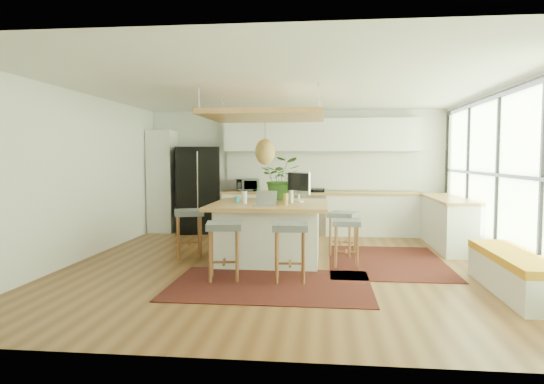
# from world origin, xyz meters

# --- Properties ---
(floor) EXTENTS (7.00, 7.00, 0.00)m
(floor) POSITION_xyz_m (0.00, 0.00, 0.00)
(floor) COLOR brown
(floor) RESTS_ON ground
(ceiling) EXTENTS (7.00, 7.00, 0.00)m
(ceiling) POSITION_xyz_m (0.00, 0.00, 2.70)
(ceiling) COLOR white
(ceiling) RESTS_ON ground
(wall_back) EXTENTS (6.50, 0.00, 6.50)m
(wall_back) POSITION_xyz_m (0.00, 3.50, 1.35)
(wall_back) COLOR white
(wall_back) RESTS_ON ground
(wall_front) EXTENTS (6.50, 0.00, 6.50)m
(wall_front) POSITION_xyz_m (0.00, -3.50, 1.35)
(wall_front) COLOR white
(wall_front) RESTS_ON ground
(wall_left) EXTENTS (0.00, 7.00, 7.00)m
(wall_left) POSITION_xyz_m (-3.25, 0.00, 1.35)
(wall_left) COLOR white
(wall_left) RESTS_ON ground
(wall_right) EXTENTS (0.00, 7.00, 7.00)m
(wall_right) POSITION_xyz_m (3.25, 0.00, 1.35)
(wall_right) COLOR white
(wall_right) RESTS_ON ground
(window_wall) EXTENTS (0.10, 6.20, 2.60)m
(window_wall) POSITION_xyz_m (3.22, 0.00, 1.40)
(window_wall) COLOR black
(window_wall) RESTS_ON wall_right
(pantry) EXTENTS (0.55, 0.60, 2.25)m
(pantry) POSITION_xyz_m (-2.95, 3.18, 1.12)
(pantry) COLOR white
(pantry) RESTS_ON floor
(back_counter_base) EXTENTS (4.20, 0.60, 0.88)m
(back_counter_base) POSITION_xyz_m (0.55, 3.18, 0.44)
(back_counter_base) COLOR white
(back_counter_base) RESTS_ON floor
(back_counter_top) EXTENTS (4.24, 0.64, 0.05)m
(back_counter_top) POSITION_xyz_m (0.55, 3.18, 0.90)
(back_counter_top) COLOR #A6743B
(back_counter_top) RESTS_ON back_counter_base
(backsplash) EXTENTS (4.20, 0.02, 0.80)m
(backsplash) POSITION_xyz_m (0.55, 3.48, 1.35)
(backsplash) COLOR white
(backsplash) RESTS_ON wall_back
(upper_cabinets) EXTENTS (4.20, 0.34, 0.70)m
(upper_cabinets) POSITION_xyz_m (0.55, 3.32, 2.15)
(upper_cabinets) COLOR white
(upper_cabinets) RESTS_ON wall_back
(range) EXTENTS (0.76, 0.62, 1.00)m
(range) POSITION_xyz_m (0.30, 3.18, 0.50)
(range) COLOR #A5A5AA
(range) RESTS_ON floor
(right_counter_base) EXTENTS (0.60, 2.50, 0.88)m
(right_counter_base) POSITION_xyz_m (2.93, 2.00, 0.44)
(right_counter_base) COLOR white
(right_counter_base) RESTS_ON floor
(right_counter_top) EXTENTS (0.64, 2.54, 0.05)m
(right_counter_top) POSITION_xyz_m (2.93, 2.00, 0.90)
(right_counter_top) COLOR #A6743B
(right_counter_top) RESTS_ON right_counter_base
(window_bench) EXTENTS (0.52, 2.00, 0.50)m
(window_bench) POSITION_xyz_m (2.95, -1.20, 0.25)
(window_bench) COLOR white
(window_bench) RESTS_ON floor
(ceiling_panel) EXTENTS (1.86, 1.86, 0.80)m
(ceiling_panel) POSITION_xyz_m (-0.30, 0.40, 2.05)
(ceiling_panel) COLOR #A6743B
(ceiling_panel) RESTS_ON ceiling
(rug_near) EXTENTS (2.60, 1.80, 0.01)m
(rug_near) POSITION_xyz_m (-0.04, -1.15, 0.01)
(rug_near) COLOR black
(rug_near) RESTS_ON floor
(rug_right) EXTENTS (1.80, 2.60, 0.01)m
(rug_right) POSITION_xyz_m (1.63, 0.47, 0.01)
(rug_right) COLOR black
(rug_right) RESTS_ON floor
(fridge) EXTENTS (1.08, 0.92, 1.89)m
(fridge) POSITION_xyz_m (-2.13, 3.16, 0.93)
(fridge) COLOR black
(fridge) RESTS_ON floor
(island) EXTENTS (1.85, 1.85, 0.93)m
(island) POSITION_xyz_m (-0.22, 0.41, 0.47)
(island) COLOR #A6743B
(island) RESTS_ON floor
(stool_near_left) EXTENTS (0.54, 0.54, 0.78)m
(stool_near_left) POSITION_xyz_m (-0.70, -0.93, 0.35)
(stool_near_left) COLOR #4F5458
(stool_near_left) RESTS_ON floor
(stool_near_right) EXTENTS (0.49, 0.49, 0.78)m
(stool_near_right) POSITION_xyz_m (0.20, -0.92, 0.35)
(stool_near_right) COLOR #4F5458
(stool_near_right) RESTS_ON floor
(stool_right_front) EXTENTS (0.44, 0.44, 0.71)m
(stool_right_front) POSITION_xyz_m (0.99, 0.09, 0.35)
(stool_right_front) COLOR #4F5458
(stool_right_front) RESTS_ON floor
(stool_right_back) EXTENTS (0.56, 0.56, 0.74)m
(stool_right_back) POSITION_xyz_m (0.96, 0.90, 0.35)
(stool_right_back) COLOR #4F5458
(stool_right_back) RESTS_ON floor
(stool_left_side) EXTENTS (0.60, 0.60, 0.79)m
(stool_left_side) POSITION_xyz_m (-1.59, 0.49, 0.35)
(stool_left_side) COLOR #4F5458
(stool_left_side) RESTS_ON floor
(laptop) EXTENTS (0.37, 0.39, 0.24)m
(laptop) POSITION_xyz_m (-0.25, -0.10, 1.05)
(laptop) COLOR #A5A5AA
(laptop) RESTS_ON island
(monitor) EXTENTS (0.52, 0.51, 0.50)m
(monitor) POSITION_xyz_m (0.22, 0.73, 1.19)
(monitor) COLOR #A5A5AA
(monitor) RESTS_ON island
(microwave) EXTENTS (0.54, 0.38, 0.33)m
(microwave) POSITION_xyz_m (-1.03, 3.20, 1.09)
(microwave) COLOR #A5A5AA
(microwave) RESTS_ON back_counter_top
(island_plant) EXTENTS (0.72, 0.79, 0.58)m
(island_plant) POSITION_xyz_m (-0.11, 1.04, 1.22)
(island_plant) COLOR #1E4C19
(island_plant) RESTS_ON island
(island_bowl) EXTENTS (0.30, 0.30, 0.06)m
(island_bowl) POSITION_xyz_m (-0.81, 0.91, 0.96)
(island_bowl) COLOR beige
(island_bowl) RESTS_ON island
(island_bottle_0) EXTENTS (0.07, 0.07, 0.19)m
(island_bottle_0) POSITION_xyz_m (-0.77, 0.51, 1.03)
(island_bottle_0) COLOR #39D9E4
(island_bottle_0) RESTS_ON island
(island_bottle_1) EXTENTS (0.07, 0.07, 0.19)m
(island_bottle_1) POSITION_xyz_m (-0.62, 0.26, 1.03)
(island_bottle_1) COLOR white
(island_bottle_1) RESTS_ON island
(island_bottle_2) EXTENTS (0.07, 0.07, 0.19)m
(island_bottle_2) POSITION_xyz_m (0.03, 0.11, 1.03)
(island_bottle_2) COLOR #A48236
(island_bottle_2) RESTS_ON island
(island_bottle_3) EXTENTS (0.07, 0.07, 0.19)m
(island_bottle_3) POSITION_xyz_m (0.13, 0.46, 1.03)
(island_bottle_3) COLOR beige
(island_bottle_3) RESTS_ON island
(island_bottle_4) EXTENTS (0.07, 0.07, 0.19)m
(island_bottle_4) POSITION_xyz_m (-0.42, 0.66, 1.03)
(island_bottle_4) COLOR #4B7D54
(island_bottle_4) RESTS_ON island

